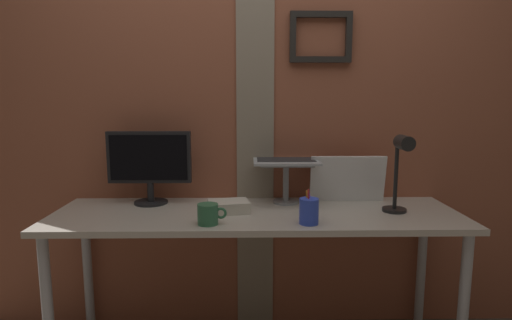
% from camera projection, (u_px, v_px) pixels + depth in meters
% --- Properties ---
extents(brick_wall_back, '(3.51, 0.16, 2.51)m').
position_uv_depth(brick_wall_back, '(254.00, 111.00, 2.41)').
color(brick_wall_back, '#9E563D').
rests_on(brick_wall_back, ground_plane).
extents(desk, '(2.04, 0.60, 0.76)m').
position_uv_depth(desk, '(256.00, 227.00, 2.14)').
color(desk, beige).
rests_on(desk, ground_plane).
extents(monitor, '(0.45, 0.18, 0.39)m').
position_uv_depth(monitor, '(149.00, 161.00, 2.26)').
color(monitor, black).
rests_on(monitor, desk).
extents(laptop_stand, '(0.28, 0.22, 0.22)m').
position_uv_depth(laptop_stand, '(286.00, 176.00, 2.29)').
color(laptop_stand, gray).
rests_on(laptop_stand, desk).
extents(laptop, '(0.35, 0.32, 0.23)m').
position_uv_depth(laptop, '(285.00, 150.00, 2.34)').
color(laptop, '#ADB2B7').
rests_on(laptop, laptop_stand).
extents(whiteboard_panel, '(0.41, 0.06, 0.26)m').
position_uv_depth(whiteboard_panel, '(348.00, 179.00, 2.32)').
color(whiteboard_panel, white).
rests_on(whiteboard_panel, desk).
extents(desk_lamp, '(0.12, 0.20, 0.39)m').
position_uv_depth(desk_lamp, '(400.00, 165.00, 2.05)').
color(desk_lamp, black).
rests_on(desk_lamp, desk).
extents(pen_cup, '(0.09, 0.09, 0.16)m').
position_uv_depth(pen_cup, '(309.00, 211.00, 1.92)').
color(pen_cup, blue).
rests_on(pen_cup, desk).
extents(coffee_mug, '(0.13, 0.09, 0.09)m').
position_uv_depth(coffee_mug, '(208.00, 214.00, 1.92)').
color(coffee_mug, '#33724C').
rests_on(coffee_mug, desk).
extents(paper_clutter_stack, '(0.22, 0.17, 0.06)m').
position_uv_depth(paper_clutter_stack, '(229.00, 207.00, 2.12)').
color(paper_clutter_stack, silver).
rests_on(paper_clutter_stack, desk).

